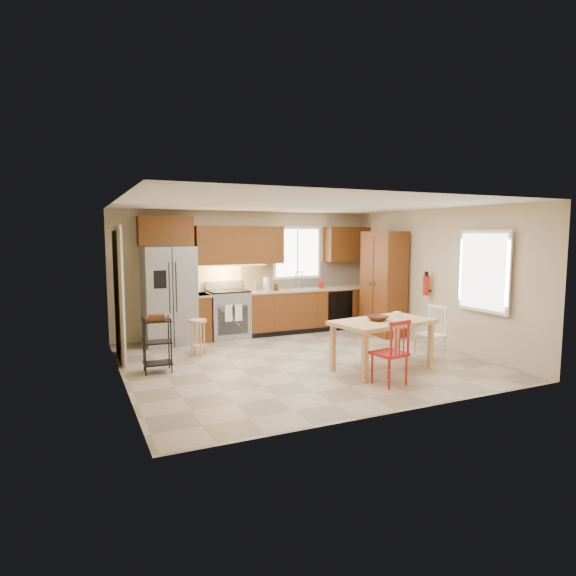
% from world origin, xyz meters
% --- Properties ---
extents(floor, '(5.50, 5.50, 0.00)m').
position_xyz_m(floor, '(0.00, 0.00, 0.00)').
color(floor, tan).
rests_on(floor, ground).
extents(ceiling, '(5.50, 5.00, 0.02)m').
position_xyz_m(ceiling, '(0.00, 0.00, 2.50)').
color(ceiling, silver).
rests_on(ceiling, ground).
extents(wall_back, '(5.50, 0.02, 2.50)m').
position_xyz_m(wall_back, '(0.00, 2.50, 1.25)').
color(wall_back, '#CCB793').
rests_on(wall_back, ground).
extents(wall_front, '(5.50, 0.02, 2.50)m').
position_xyz_m(wall_front, '(0.00, -2.50, 1.25)').
color(wall_front, '#CCB793').
rests_on(wall_front, ground).
extents(wall_left, '(0.02, 5.00, 2.50)m').
position_xyz_m(wall_left, '(-2.75, 0.00, 1.25)').
color(wall_left, '#CCB793').
rests_on(wall_left, ground).
extents(wall_right, '(0.02, 5.00, 2.50)m').
position_xyz_m(wall_right, '(2.75, 0.00, 1.25)').
color(wall_right, '#CCB793').
rests_on(wall_right, ground).
extents(refrigerator, '(0.92, 0.75, 1.82)m').
position_xyz_m(refrigerator, '(-1.70, 2.12, 0.91)').
color(refrigerator, gray).
rests_on(refrigerator, floor).
extents(range_stove, '(0.76, 0.63, 0.92)m').
position_xyz_m(range_stove, '(-0.55, 2.19, 0.46)').
color(range_stove, gray).
rests_on(range_stove, floor).
extents(base_cabinet_narrow, '(0.30, 0.60, 0.90)m').
position_xyz_m(base_cabinet_narrow, '(-1.10, 2.20, 0.45)').
color(base_cabinet_narrow, '#5E2D11').
rests_on(base_cabinet_narrow, floor).
extents(base_cabinet_run, '(2.92, 0.60, 0.90)m').
position_xyz_m(base_cabinet_run, '(1.29, 2.20, 0.45)').
color(base_cabinet_run, '#5E2D11').
rests_on(base_cabinet_run, floor).
extents(dishwasher, '(0.60, 0.02, 0.78)m').
position_xyz_m(dishwasher, '(1.85, 1.91, 0.45)').
color(dishwasher, black).
rests_on(dishwasher, floor).
extents(backsplash, '(2.92, 0.03, 0.55)m').
position_xyz_m(backsplash, '(1.29, 2.48, 1.18)').
color(backsplash, beige).
rests_on(backsplash, wall_back).
extents(upper_over_fridge, '(1.00, 0.35, 0.55)m').
position_xyz_m(upper_over_fridge, '(-1.70, 2.33, 2.10)').
color(upper_over_fridge, '#623810').
rests_on(upper_over_fridge, wall_back).
extents(upper_left_block, '(1.80, 0.35, 0.75)m').
position_xyz_m(upper_left_block, '(-0.25, 2.33, 1.83)').
color(upper_left_block, '#623810').
rests_on(upper_left_block, wall_back).
extents(upper_right_block, '(1.00, 0.35, 0.75)m').
position_xyz_m(upper_right_block, '(2.25, 2.33, 1.83)').
color(upper_right_block, '#623810').
rests_on(upper_right_block, wall_back).
extents(window_back, '(1.12, 0.04, 1.12)m').
position_xyz_m(window_back, '(1.10, 2.48, 1.65)').
color(window_back, white).
rests_on(window_back, wall_back).
extents(sink, '(0.62, 0.46, 0.16)m').
position_xyz_m(sink, '(1.10, 2.20, 0.86)').
color(sink, gray).
rests_on(sink, base_cabinet_run).
extents(undercab_glow, '(1.60, 0.30, 0.01)m').
position_xyz_m(undercab_glow, '(-0.55, 2.30, 1.43)').
color(undercab_glow, '#FFBF66').
rests_on(undercab_glow, wall_back).
extents(soap_bottle, '(0.09, 0.09, 0.19)m').
position_xyz_m(soap_bottle, '(1.48, 2.10, 1.00)').
color(soap_bottle, '#AB1C0B').
rests_on(soap_bottle, base_cabinet_run).
extents(paper_towel, '(0.12, 0.12, 0.28)m').
position_xyz_m(paper_towel, '(0.25, 2.15, 1.04)').
color(paper_towel, white).
rests_on(paper_towel, base_cabinet_run).
extents(canister_steel, '(0.11, 0.11, 0.18)m').
position_xyz_m(canister_steel, '(0.05, 2.15, 0.99)').
color(canister_steel, gray).
rests_on(canister_steel, base_cabinet_run).
extents(canister_wood, '(0.10, 0.10, 0.14)m').
position_xyz_m(canister_wood, '(0.45, 2.12, 0.97)').
color(canister_wood, '#452212').
rests_on(canister_wood, base_cabinet_run).
extents(pantry, '(0.50, 0.95, 2.10)m').
position_xyz_m(pantry, '(2.43, 1.20, 1.05)').
color(pantry, '#5E2D11').
rests_on(pantry, floor).
extents(fire_extinguisher, '(0.12, 0.12, 0.36)m').
position_xyz_m(fire_extinguisher, '(2.63, 0.15, 1.10)').
color(fire_extinguisher, '#AB1C0B').
rests_on(fire_extinguisher, wall_right).
extents(window_right, '(0.04, 1.02, 1.32)m').
position_xyz_m(window_right, '(2.68, -1.15, 1.45)').
color(window_right, white).
rests_on(window_right, wall_right).
extents(doorway, '(0.04, 0.95, 2.10)m').
position_xyz_m(doorway, '(-2.67, 1.30, 1.05)').
color(doorway, '#8C7A59').
rests_on(doorway, wall_left).
extents(dining_table, '(1.64, 1.09, 0.74)m').
position_xyz_m(dining_table, '(0.89, -0.94, 0.37)').
color(dining_table, '#DFAF6F').
rests_on(dining_table, floor).
extents(chair_red, '(0.48, 0.48, 0.89)m').
position_xyz_m(chair_red, '(0.54, -1.59, 0.45)').
color(chair_red, '#A8191A').
rests_on(chair_red, floor).
extents(chair_white, '(0.48, 0.48, 0.89)m').
position_xyz_m(chair_white, '(1.84, -0.89, 0.45)').
color(chair_white, white).
rests_on(chair_white, floor).
extents(table_bowl, '(0.35, 0.35, 0.08)m').
position_xyz_m(table_bowl, '(0.80, -0.94, 0.75)').
color(table_bowl, '#452212').
rests_on(table_bowl, dining_table).
extents(table_jar, '(0.12, 0.12, 0.13)m').
position_xyz_m(table_jar, '(1.22, -0.84, 0.78)').
color(table_jar, white).
rests_on(table_jar, dining_table).
extents(bar_stool, '(0.36, 0.36, 0.62)m').
position_xyz_m(bar_stool, '(-1.45, 1.01, 0.31)').
color(bar_stool, '#DFAF6F').
rests_on(bar_stool, floor).
extents(utility_cart, '(0.43, 0.34, 0.82)m').
position_xyz_m(utility_cart, '(-2.23, 0.31, 0.41)').
color(utility_cart, black).
rests_on(utility_cart, floor).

